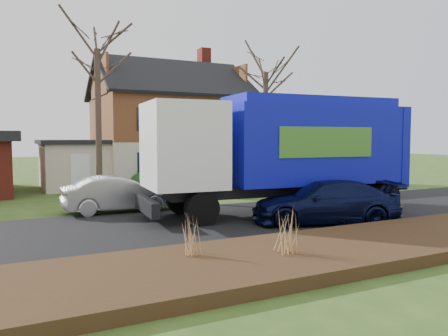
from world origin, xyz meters
name	(u,v)px	position (x,y,z in m)	size (l,w,h in m)	color
ground	(245,219)	(0.00, 0.00, 0.00)	(120.00, 120.00, 0.00)	#2E4617
road	(245,219)	(0.00, 0.00, 0.01)	(80.00, 7.00, 0.02)	black
mulch_verge	(347,248)	(0.00, -5.30, 0.15)	(80.00, 3.50, 0.30)	black
main_house	(162,122)	(1.49, 13.91, 4.03)	(12.95, 8.95, 9.26)	beige
garbage_truck	(285,147)	(2.07, 0.52, 2.62)	(10.80, 3.63, 4.55)	black
silver_sedan	(119,194)	(-3.74, 3.71, 0.73)	(1.54, 4.41, 1.45)	#A3A5AB
navy_wagon	(325,202)	(2.14, -1.82, 0.74)	(2.07, 5.08, 1.47)	black
tree_front_west	(96,27)	(-3.60, 8.55, 8.40)	(3.43, 3.43, 10.19)	#403026
tree_front_east	(266,54)	(7.05, 10.02, 8.25)	(3.65, 3.65, 10.15)	#403226
tree_back	(175,74)	(5.67, 22.93, 8.58)	(3.25, 3.25, 10.30)	#403126
grass_clump_west	(192,235)	(-3.98, -4.59, 0.74)	(0.33, 0.27, 0.88)	tan
grass_clump_mid	(286,232)	(-2.02, -5.52, 0.82)	(0.37, 0.31, 1.04)	tan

